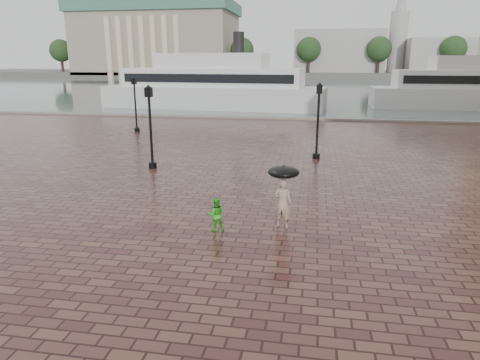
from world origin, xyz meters
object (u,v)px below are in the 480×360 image
object	(u,v)px
street_lamps	(195,115)
child_pedestrian	(216,215)
ferry_near	(213,86)
adult_pedestrian	(283,203)

from	to	relation	value
street_lamps	child_pedestrian	bearing A→B (deg)	-71.60
ferry_near	adult_pedestrian	bearing A→B (deg)	-68.10
street_lamps	ferry_near	size ratio (longest dim) A/B	0.55
street_lamps	adult_pedestrian	size ratio (longest dim) A/B	8.58
street_lamps	ferry_near	bearing A→B (deg)	100.67
ferry_near	child_pedestrian	bearing A→B (deg)	-71.44
street_lamps	adult_pedestrian	xyz separation A→B (m)	(6.82, -12.97, -1.43)
street_lamps	adult_pedestrian	distance (m)	14.72
street_lamps	ferry_near	world-z (taller)	ferry_near
child_pedestrian	ferry_near	xyz separation A→B (m)	(-9.45, 39.64, 2.14)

